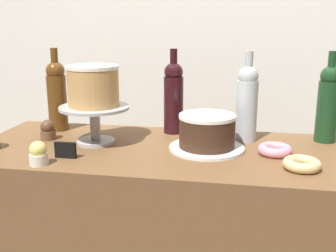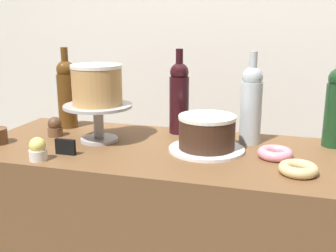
# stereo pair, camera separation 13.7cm
# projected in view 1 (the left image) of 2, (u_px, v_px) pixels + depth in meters

# --- Properties ---
(back_wall) EXTENTS (6.00, 0.05, 2.60)m
(back_wall) POSITION_uv_depth(u_px,v_px,m) (197.00, 23.00, 2.11)
(back_wall) COLOR silver
(back_wall) RESTS_ON ground_plane
(cake_stand_pedestal) EXTENTS (0.25, 0.25, 0.14)m
(cake_stand_pedestal) POSITION_uv_depth(u_px,v_px,m) (95.00, 118.00, 1.44)
(cake_stand_pedestal) COLOR #B2B2B7
(cake_stand_pedestal) RESTS_ON display_counter
(white_layer_cake) EXTENTS (0.18, 0.18, 0.14)m
(white_layer_cake) POSITION_uv_depth(u_px,v_px,m) (93.00, 86.00, 1.41)
(white_layer_cake) COLOR tan
(white_layer_cake) RESTS_ON cake_stand_pedestal
(silver_serving_platter) EXTENTS (0.26, 0.26, 0.01)m
(silver_serving_platter) POSITION_uv_depth(u_px,v_px,m) (207.00, 148.00, 1.38)
(silver_serving_platter) COLOR white
(silver_serving_platter) RESTS_ON display_counter
(chocolate_round_cake) EXTENTS (0.19, 0.19, 0.11)m
(chocolate_round_cake) POSITION_uv_depth(u_px,v_px,m) (207.00, 131.00, 1.37)
(chocolate_round_cake) COLOR #3D2619
(chocolate_round_cake) RESTS_ON silver_serving_platter
(wine_bottle_green) EXTENTS (0.08, 0.08, 0.33)m
(wine_bottle_green) POSITION_uv_depth(u_px,v_px,m) (328.00, 102.00, 1.44)
(wine_bottle_green) COLOR #193D1E
(wine_bottle_green) RESTS_ON display_counter
(wine_bottle_dark_red) EXTENTS (0.08, 0.08, 0.33)m
(wine_bottle_dark_red) POSITION_uv_depth(u_px,v_px,m) (174.00, 96.00, 1.56)
(wine_bottle_dark_red) COLOR black
(wine_bottle_dark_red) RESTS_ON display_counter
(wine_bottle_amber) EXTENTS (0.08, 0.08, 0.33)m
(wine_bottle_amber) POSITION_uv_depth(u_px,v_px,m) (57.00, 94.00, 1.60)
(wine_bottle_amber) COLOR #5B3814
(wine_bottle_amber) RESTS_ON display_counter
(wine_bottle_clear) EXTENTS (0.08, 0.08, 0.33)m
(wine_bottle_clear) POSITION_uv_depth(u_px,v_px,m) (247.00, 102.00, 1.45)
(wine_bottle_clear) COLOR #B2BCC1
(wine_bottle_clear) RESTS_ON display_counter
(cupcake_chocolate) EXTENTS (0.06, 0.06, 0.07)m
(cupcake_chocolate) POSITION_uv_depth(u_px,v_px,m) (48.00, 130.00, 1.50)
(cupcake_chocolate) COLOR brown
(cupcake_chocolate) RESTS_ON display_counter
(cupcake_lemon) EXTENTS (0.06, 0.06, 0.07)m
(cupcake_lemon) POSITION_uv_depth(u_px,v_px,m) (38.00, 154.00, 1.23)
(cupcake_lemon) COLOR white
(cupcake_lemon) RESTS_ON display_counter
(donut_glazed) EXTENTS (0.11, 0.11, 0.03)m
(donut_glazed) POSITION_uv_depth(u_px,v_px,m) (302.00, 164.00, 1.20)
(donut_glazed) COLOR #E0C17F
(donut_glazed) RESTS_ON display_counter
(donut_pink) EXTENTS (0.11, 0.11, 0.03)m
(donut_pink) POSITION_uv_depth(u_px,v_px,m) (275.00, 150.00, 1.33)
(donut_pink) COLOR pink
(donut_pink) RESTS_ON display_counter
(price_sign_chalkboard) EXTENTS (0.07, 0.01, 0.05)m
(price_sign_chalkboard) POSITION_uv_depth(u_px,v_px,m) (65.00, 150.00, 1.29)
(price_sign_chalkboard) COLOR black
(price_sign_chalkboard) RESTS_ON display_counter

